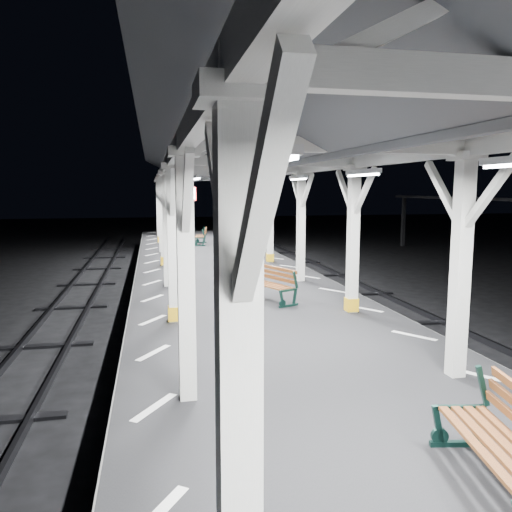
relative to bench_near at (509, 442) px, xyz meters
name	(u,v)px	position (x,y,z in m)	size (l,w,h in m)	color
ground	(290,396)	(-0.74, 4.72, -1.50)	(120.00, 120.00, 0.00)	black
platform	(291,370)	(-0.74, 4.72, -1.00)	(6.00, 50.00, 1.00)	black
hazard_stripes_left	(153,353)	(-3.19, 4.72, -0.49)	(1.00, 48.00, 0.01)	silver
hazard_stripes_right	(414,336)	(1.71, 4.72, -0.49)	(1.00, 48.00, 0.01)	silver
canopy	(293,144)	(-0.73, 4.71, 3.06)	(5.40, 49.00, 4.65)	silver
bench_near	(509,442)	(0.00, 0.00, 0.00)	(0.95, 1.81, 0.93)	#0F2D27
bench_mid	(273,283)	(-0.22, 8.24, -0.05)	(1.14, 1.65, 0.84)	#0F2D27
bench_far	(233,243)	(0.14, 16.70, 0.05)	(0.96, 1.96, 1.02)	#0F2D27
bench_extra	(202,236)	(-0.67, 21.42, -0.05)	(0.81, 1.63, 0.85)	#0F2D27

